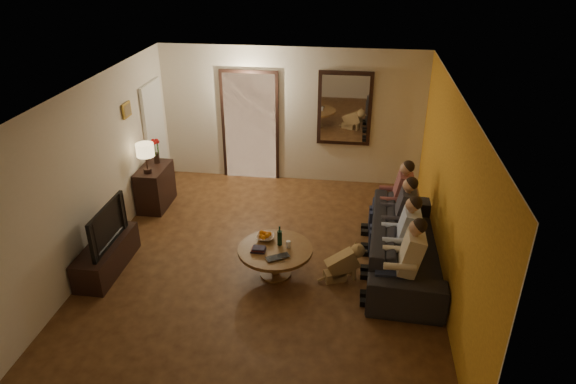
# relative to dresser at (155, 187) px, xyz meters

# --- Properties ---
(floor) EXTENTS (5.00, 6.00, 0.01)m
(floor) POSITION_rel_dresser_xyz_m (2.25, -1.52, -0.37)
(floor) COLOR #402311
(floor) RESTS_ON ground
(ceiling) EXTENTS (5.00, 6.00, 0.01)m
(ceiling) POSITION_rel_dresser_xyz_m (2.25, -1.52, 2.23)
(ceiling) COLOR white
(ceiling) RESTS_ON back_wall
(back_wall) EXTENTS (5.00, 0.02, 2.60)m
(back_wall) POSITION_rel_dresser_xyz_m (2.25, 1.48, 0.93)
(back_wall) COLOR beige
(back_wall) RESTS_ON floor
(front_wall) EXTENTS (5.00, 0.02, 2.60)m
(front_wall) POSITION_rel_dresser_xyz_m (2.25, -4.52, 0.93)
(front_wall) COLOR beige
(front_wall) RESTS_ON floor
(left_wall) EXTENTS (0.02, 6.00, 2.60)m
(left_wall) POSITION_rel_dresser_xyz_m (-0.25, -1.52, 0.93)
(left_wall) COLOR beige
(left_wall) RESTS_ON floor
(right_wall) EXTENTS (0.02, 6.00, 2.60)m
(right_wall) POSITION_rel_dresser_xyz_m (4.75, -1.52, 0.93)
(right_wall) COLOR beige
(right_wall) RESTS_ON floor
(orange_accent) EXTENTS (0.01, 6.00, 2.60)m
(orange_accent) POSITION_rel_dresser_xyz_m (4.74, -1.52, 0.93)
(orange_accent) COLOR orange
(orange_accent) RESTS_ON right_wall
(kitchen_doorway) EXTENTS (1.00, 0.06, 2.10)m
(kitchen_doorway) POSITION_rel_dresser_xyz_m (1.45, 1.46, 0.68)
(kitchen_doorway) COLOR #FFE0A5
(kitchen_doorway) RESTS_ON floor
(door_trim) EXTENTS (1.12, 0.04, 2.22)m
(door_trim) POSITION_rel_dresser_xyz_m (1.45, 1.45, 0.68)
(door_trim) COLOR black
(door_trim) RESTS_ON floor
(fridge_glimpse) EXTENTS (0.45, 0.03, 1.70)m
(fridge_glimpse) POSITION_rel_dresser_xyz_m (1.70, 1.46, 0.53)
(fridge_glimpse) COLOR silver
(fridge_glimpse) RESTS_ON floor
(mirror_frame) EXTENTS (1.00, 0.05, 1.40)m
(mirror_frame) POSITION_rel_dresser_xyz_m (3.25, 1.44, 1.13)
(mirror_frame) COLOR black
(mirror_frame) RESTS_ON back_wall
(mirror_glass) EXTENTS (0.86, 0.02, 1.26)m
(mirror_glass) POSITION_rel_dresser_xyz_m (3.25, 1.41, 1.13)
(mirror_glass) COLOR white
(mirror_glass) RESTS_ON back_wall
(white_door) EXTENTS (0.06, 0.85, 2.04)m
(white_door) POSITION_rel_dresser_xyz_m (-0.21, 0.78, 0.65)
(white_door) COLOR white
(white_door) RESTS_ON floor
(framed_art) EXTENTS (0.03, 0.28, 0.24)m
(framed_art) POSITION_rel_dresser_xyz_m (-0.22, -0.22, 1.48)
(framed_art) COLOR #B28C33
(framed_art) RESTS_ON left_wall
(art_canvas) EXTENTS (0.01, 0.22, 0.18)m
(art_canvas) POSITION_rel_dresser_xyz_m (-0.21, -0.22, 1.48)
(art_canvas) COLOR brown
(art_canvas) RESTS_ON left_wall
(dresser) EXTENTS (0.45, 0.84, 0.75)m
(dresser) POSITION_rel_dresser_xyz_m (0.00, 0.00, 0.00)
(dresser) COLOR black
(dresser) RESTS_ON floor
(table_lamp) EXTENTS (0.30, 0.30, 0.54)m
(table_lamp) POSITION_rel_dresser_xyz_m (0.00, -0.22, 0.64)
(table_lamp) COLOR beige
(table_lamp) RESTS_ON dresser
(flower_vase) EXTENTS (0.14, 0.14, 0.44)m
(flower_vase) POSITION_rel_dresser_xyz_m (0.00, 0.22, 0.59)
(flower_vase) COLOR red
(flower_vase) RESTS_ON dresser
(tv_stand) EXTENTS (0.45, 1.31, 0.44)m
(tv_stand) POSITION_rel_dresser_xyz_m (0.00, -1.98, -0.16)
(tv_stand) COLOR black
(tv_stand) RESTS_ON floor
(tv) EXTENTS (1.04, 0.14, 0.60)m
(tv) POSITION_rel_dresser_xyz_m (0.00, -1.98, 0.36)
(tv) COLOR black
(tv) RESTS_ON tv_stand
(sofa) EXTENTS (2.63, 1.15, 0.75)m
(sofa) POSITION_rel_dresser_xyz_m (4.29, -1.33, 0.00)
(sofa) COLOR black
(sofa) RESTS_ON floor
(person_a) EXTENTS (0.60, 0.40, 1.20)m
(person_a) POSITION_rel_dresser_xyz_m (4.19, -2.23, 0.23)
(person_a) COLOR tan
(person_a) RESTS_ON sofa
(person_b) EXTENTS (0.60, 0.40, 1.20)m
(person_b) POSITION_rel_dresser_xyz_m (4.19, -1.63, 0.23)
(person_b) COLOR tan
(person_b) RESTS_ON sofa
(person_c) EXTENTS (0.60, 0.40, 1.20)m
(person_c) POSITION_rel_dresser_xyz_m (4.19, -1.03, 0.23)
(person_c) COLOR tan
(person_c) RESTS_ON sofa
(person_d) EXTENTS (0.60, 0.40, 1.20)m
(person_d) POSITION_rel_dresser_xyz_m (4.19, -0.43, 0.23)
(person_d) COLOR tan
(person_d) RESTS_ON sofa
(dog) EXTENTS (0.61, 0.43, 0.56)m
(dog) POSITION_rel_dresser_xyz_m (3.39, -1.78, -0.09)
(dog) COLOR #A67D4D
(dog) RESTS_ON floor
(coffee_table) EXTENTS (1.16, 1.16, 0.45)m
(coffee_table) POSITION_rel_dresser_xyz_m (2.45, -1.81, -0.15)
(coffee_table) COLOR brown
(coffee_table) RESTS_ON floor
(bowl) EXTENTS (0.26, 0.26, 0.06)m
(bowl) POSITION_rel_dresser_xyz_m (2.27, -1.59, 0.11)
(bowl) COLOR white
(bowl) RESTS_ON coffee_table
(oranges) EXTENTS (0.20, 0.20, 0.08)m
(oranges) POSITION_rel_dresser_xyz_m (2.27, -1.59, 0.18)
(oranges) COLOR orange
(oranges) RESTS_ON bowl
(wine_bottle) EXTENTS (0.07, 0.07, 0.31)m
(wine_bottle) POSITION_rel_dresser_xyz_m (2.50, -1.71, 0.23)
(wine_bottle) COLOR black
(wine_bottle) RESTS_ON coffee_table
(wine_glass) EXTENTS (0.06, 0.06, 0.10)m
(wine_glass) POSITION_rel_dresser_xyz_m (2.63, -1.76, 0.13)
(wine_glass) COLOR silver
(wine_glass) RESTS_ON coffee_table
(book_stack) EXTENTS (0.20, 0.15, 0.07)m
(book_stack) POSITION_rel_dresser_xyz_m (2.23, -1.91, 0.11)
(book_stack) COLOR black
(book_stack) RESTS_ON coffee_table
(laptop) EXTENTS (0.39, 0.35, 0.03)m
(laptop) POSITION_rel_dresser_xyz_m (2.55, -2.09, 0.09)
(laptop) COLOR black
(laptop) RESTS_ON coffee_table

